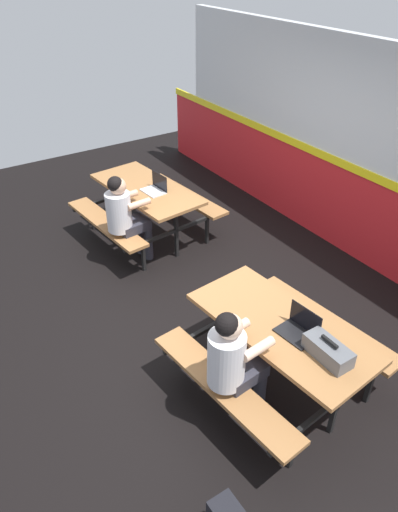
% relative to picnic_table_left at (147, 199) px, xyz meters
% --- Properties ---
extents(ground_plane, '(10.00, 10.00, 0.02)m').
position_rel_picnic_table_left_xyz_m(ground_plane, '(1.50, -0.26, -0.58)').
color(ground_plane, black).
extents(accent_backdrop, '(8.00, 0.14, 2.60)m').
position_rel_picnic_table_left_xyz_m(accent_backdrop, '(1.50, 2.04, 0.67)').
color(accent_backdrop, red).
rests_on(accent_backdrop, ground).
extents(picnic_table_left, '(1.73, 1.70, 0.74)m').
position_rel_picnic_table_left_xyz_m(picnic_table_left, '(0.00, 0.00, 0.00)').
color(picnic_table_left, '#9E6B3D').
rests_on(picnic_table_left, ground).
extents(picnic_table_right, '(1.73, 1.70, 0.74)m').
position_rel_picnic_table_left_xyz_m(picnic_table_right, '(3.00, -0.29, 0.00)').
color(picnic_table_right, '#9E6B3D').
rests_on(picnic_table_right, ground).
extents(student_nearer, '(0.39, 0.54, 1.21)m').
position_rel_picnic_table_left_xyz_m(student_nearer, '(0.43, -0.52, 0.13)').
color(student_nearer, '#2D2D38').
rests_on(student_nearer, ground).
extents(student_further, '(0.39, 0.54, 1.21)m').
position_rel_picnic_table_left_xyz_m(student_further, '(3.07, -0.84, 0.13)').
color(student_further, '#2D2D38').
rests_on(student_further, ground).
extents(laptop_silver, '(0.34, 0.25, 0.22)m').
position_rel_picnic_table_left_xyz_m(laptop_silver, '(0.16, 0.05, 0.21)').
color(laptop_silver, silver).
rests_on(laptop_silver, picnic_table_left).
extents(laptop_dark, '(0.34, 0.25, 0.22)m').
position_rel_picnic_table_left_xyz_m(laptop_dark, '(3.16, -0.24, 0.21)').
color(laptop_dark, black).
rests_on(laptop_dark, picnic_table_right).
extents(toolbox_grey, '(0.40, 0.18, 0.18)m').
position_rel_picnic_table_left_xyz_m(toolbox_grey, '(3.48, -0.24, 0.24)').
color(toolbox_grey, '#595B60').
rests_on(toolbox_grey, picnic_table_right).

